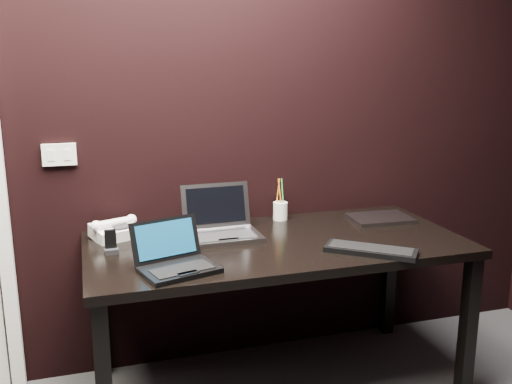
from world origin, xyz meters
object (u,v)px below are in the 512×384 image
object	(u,v)px
ext_keyboard	(371,250)
closed_laptop	(380,218)
pen_cup	(280,210)
netbook	(176,261)
mobile_phone	(111,244)
desk_phone	(114,230)
silver_laptop	(222,227)
desk	(277,257)

from	to	relation	value
ext_keyboard	closed_laptop	world-z (taller)	ext_keyboard
pen_cup	netbook	bearing A→B (deg)	-138.93
netbook	mobile_phone	bearing A→B (deg)	129.73
ext_keyboard	desk_phone	xyz separation A→B (m)	(-1.03, 0.53, 0.03)
netbook	ext_keyboard	size ratio (longest dim) A/B	0.90
silver_laptop	netbook	bearing A→B (deg)	-127.23
desk_phone	mobile_phone	xyz separation A→B (m)	(-0.02, -0.20, -0.00)
mobile_phone	desk	bearing A→B (deg)	-4.29
netbook	silver_laptop	xyz separation A→B (m)	(0.27, 0.36, 0.01)
silver_laptop	mobile_phone	xyz separation A→B (m)	(-0.51, -0.08, -0.01)
desk	mobile_phone	size ratio (longest dim) A/B	16.90
netbook	desk_phone	xyz separation A→B (m)	(-0.21, 0.48, 0.00)
closed_laptop	mobile_phone	distance (m)	1.35
silver_laptop	mobile_phone	distance (m)	0.51
desk	closed_laptop	bearing A→B (deg)	14.57
desk	mobile_phone	xyz separation A→B (m)	(-0.73, 0.05, 0.12)
ext_keyboard	mobile_phone	bearing A→B (deg)	162.89
desk_phone	pen_cup	xyz separation A→B (m)	(0.84, 0.07, 0.01)
desk	pen_cup	bearing A→B (deg)	67.98
mobile_phone	pen_cup	world-z (taller)	pen_cup
netbook	ext_keyboard	world-z (taller)	netbook
closed_laptop	mobile_phone	xyz separation A→B (m)	(-1.34, -0.11, 0.03)
silver_laptop	pen_cup	world-z (taller)	silver_laptop
desk	silver_laptop	distance (m)	0.29
netbook	closed_laptop	world-z (taller)	netbook
netbook	desk_phone	size ratio (longest dim) A/B	1.48
closed_laptop	desk_phone	bearing A→B (deg)	175.87
netbook	silver_laptop	distance (m)	0.45
desk	mobile_phone	world-z (taller)	mobile_phone
closed_laptop	desk_phone	size ratio (longest dim) A/B	1.36
closed_laptop	mobile_phone	bearing A→B (deg)	-175.53
silver_laptop	mobile_phone	size ratio (longest dim) A/B	3.31
netbook	silver_laptop	bearing A→B (deg)	52.77
desk	desk_phone	world-z (taller)	desk_phone
mobile_phone	pen_cup	size ratio (longest dim) A/B	0.47
closed_laptop	mobile_phone	size ratio (longest dim) A/B	3.13
netbook	desk	bearing A→B (deg)	24.20
desk	silver_laptop	bearing A→B (deg)	148.42
netbook	mobile_phone	size ratio (longest dim) A/B	3.42
silver_laptop	ext_keyboard	xyz separation A→B (m)	(0.55, -0.41, -0.03)
ext_keyboard	silver_laptop	bearing A→B (deg)	143.55
ext_keyboard	pen_cup	xyz separation A→B (m)	(-0.20, 0.60, 0.04)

